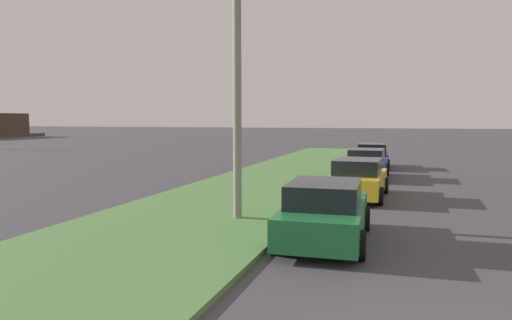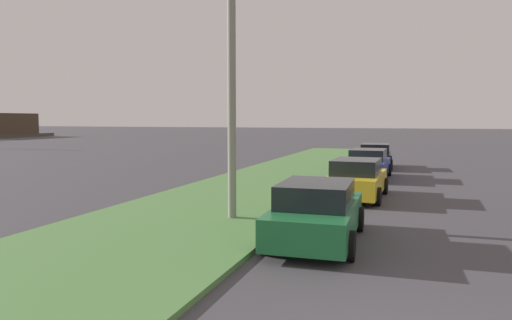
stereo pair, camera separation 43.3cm
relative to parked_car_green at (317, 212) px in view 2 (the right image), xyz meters
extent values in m
cube|color=#517F42|center=(3.90, 4.09, -0.66)|extent=(60.00, 6.00, 0.12)
cube|color=#1E6B38|center=(0.05, 0.00, -0.15)|extent=(4.36, 1.95, 0.70)
cube|color=black|center=(-0.15, -0.01, 0.48)|extent=(2.26, 1.68, 0.55)
cylinder|color=black|center=(1.37, 0.95, -0.40)|extent=(0.65, 0.24, 0.64)
cylinder|color=black|center=(1.43, -0.85, -0.40)|extent=(0.65, 0.24, 0.64)
cylinder|color=black|center=(-1.33, 0.85, -0.40)|extent=(0.65, 0.24, 0.64)
cylinder|color=black|center=(-1.27, -0.95, -0.40)|extent=(0.65, 0.24, 0.64)
cube|color=gold|center=(6.63, -0.18, -0.15)|extent=(4.35, 1.93, 0.70)
cube|color=black|center=(6.43, -0.18, 0.48)|extent=(2.25, 1.67, 0.55)
cylinder|color=black|center=(8.01, 0.67, -0.40)|extent=(0.65, 0.24, 0.64)
cylinder|color=black|center=(7.95, -1.12, -0.40)|extent=(0.65, 0.24, 0.64)
cylinder|color=black|center=(5.31, 0.76, -0.40)|extent=(0.65, 0.24, 0.64)
cylinder|color=black|center=(5.26, -1.04, -0.40)|extent=(0.65, 0.24, 0.64)
cube|color=#23389E|center=(12.67, -0.06, -0.15)|extent=(4.34, 1.89, 0.70)
cube|color=black|center=(12.47, -0.06, 0.48)|extent=(2.23, 1.65, 0.55)
cylinder|color=black|center=(14.04, 0.81, -0.40)|extent=(0.64, 0.23, 0.64)
cylinder|color=black|center=(14.00, -0.99, -0.40)|extent=(0.64, 0.23, 0.64)
cylinder|color=black|center=(11.34, 0.87, -0.40)|extent=(0.64, 0.23, 0.64)
cylinder|color=black|center=(11.30, -0.93, -0.40)|extent=(0.64, 0.23, 0.64)
cube|color=black|center=(17.94, 0.03, -0.15)|extent=(4.40, 2.05, 0.70)
cube|color=black|center=(17.74, 0.02, 0.48)|extent=(2.29, 1.73, 0.55)
cylinder|color=black|center=(19.23, 1.01, -0.40)|extent=(0.65, 0.26, 0.64)
cylinder|color=black|center=(19.34, -0.79, -0.40)|extent=(0.65, 0.26, 0.64)
cylinder|color=black|center=(16.54, 0.85, -0.40)|extent=(0.65, 0.26, 0.64)
cylinder|color=black|center=(16.64, -0.95, -0.40)|extent=(0.65, 0.26, 0.64)
cylinder|color=gray|center=(1.43, 2.75, 3.03)|extent=(0.24, 0.24, 7.50)
camera|label=1|loc=(-10.95, -1.72, 2.22)|focal=32.56mm
camera|label=2|loc=(-10.81, -2.13, 2.22)|focal=32.56mm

